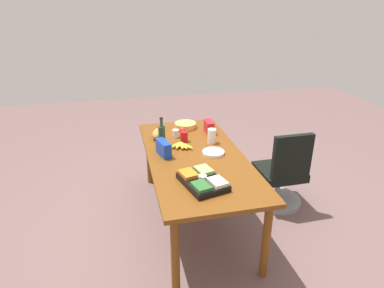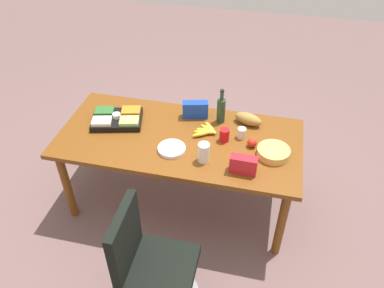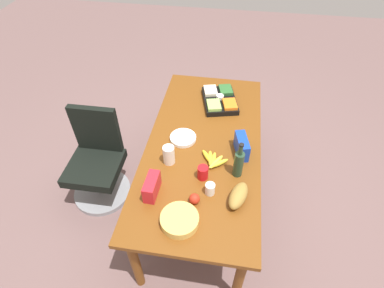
{
  "view_description": "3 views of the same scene",
  "coord_description": "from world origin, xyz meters",
  "px_view_note": "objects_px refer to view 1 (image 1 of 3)",
  "views": [
    {
      "loc": [
        2.91,
        -0.71,
        2.2
      ],
      "look_at": [
        -0.15,
        -0.0,
        0.83
      ],
      "focal_mm": 31.24,
      "sensor_mm": 36.0,
      "label": 1
    },
    {
      "loc": [
        -0.66,
        2.39,
        2.75
      ],
      "look_at": [
        -0.13,
        0.09,
        0.79
      ],
      "focal_mm": 35.92,
      "sensor_mm": 36.0,
      "label": 2
    },
    {
      "loc": [
        -1.78,
        -0.18,
        2.53
      ],
      "look_at": [
        -0.11,
        0.08,
        0.85
      ],
      "focal_mm": 28.11,
      "sensor_mm": 36.0,
      "label": 3
    }
  ],
  "objects_px": {
    "apple_red": "(182,130)",
    "paper_cup": "(176,134)",
    "conference_table": "(195,162)",
    "chip_bag_red": "(209,127)",
    "bread_loaf": "(158,134)",
    "red_solo_cup": "(184,137)",
    "veggie_tray": "(203,181)",
    "mayo_jar": "(212,136)",
    "chip_bag_blue": "(164,148)",
    "wine_bottle": "(162,135)",
    "paper_plate_stack": "(213,153)",
    "chip_bowl": "(185,125)",
    "office_chair": "(281,178)",
    "banana_bunch": "(182,145)"
  },
  "relations": [
    {
      "from": "office_chair",
      "to": "chip_bowl",
      "type": "bearing_deg",
      "value": -126.94
    },
    {
      "from": "paper_cup",
      "to": "chip_bag_red",
      "type": "relative_size",
      "value": 0.45
    },
    {
      "from": "veggie_tray",
      "to": "chip_bag_blue",
      "type": "height_order",
      "value": "chip_bag_blue"
    },
    {
      "from": "paper_cup",
      "to": "chip_bag_red",
      "type": "xyz_separation_m",
      "value": [
        -0.06,
        0.4,
        0.02
      ]
    },
    {
      "from": "paper_cup",
      "to": "chip_bag_blue",
      "type": "xyz_separation_m",
      "value": [
        0.43,
        -0.2,
        0.03
      ]
    },
    {
      "from": "wine_bottle",
      "to": "veggie_tray",
      "type": "bearing_deg",
      "value": 13.72
    },
    {
      "from": "conference_table",
      "to": "apple_red",
      "type": "height_order",
      "value": "apple_red"
    },
    {
      "from": "chip_bag_red",
      "to": "bread_loaf",
      "type": "bearing_deg",
      "value": -86.96
    },
    {
      "from": "office_chair",
      "to": "apple_red",
      "type": "relative_size",
      "value": 12.26
    },
    {
      "from": "chip_bag_red",
      "to": "veggie_tray",
      "type": "bearing_deg",
      "value": -18.28
    },
    {
      "from": "mayo_jar",
      "to": "wine_bottle",
      "type": "distance_m",
      "value": 0.53
    },
    {
      "from": "apple_red",
      "to": "chip_bag_blue",
      "type": "height_order",
      "value": "chip_bag_blue"
    },
    {
      "from": "paper_cup",
      "to": "banana_bunch",
      "type": "distance_m",
      "value": 0.29
    },
    {
      "from": "chip_bowl",
      "to": "bread_loaf",
      "type": "bearing_deg",
      "value": -56.99
    },
    {
      "from": "conference_table",
      "to": "mayo_jar",
      "type": "bearing_deg",
      "value": 136.61
    },
    {
      "from": "chip_bag_blue",
      "to": "wine_bottle",
      "type": "relative_size",
      "value": 0.69
    },
    {
      "from": "apple_red",
      "to": "paper_cup",
      "type": "bearing_deg",
      "value": -45.34
    },
    {
      "from": "paper_plate_stack",
      "to": "wine_bottle",
      "type": "height_order",
      "value": "wine_bottle"
    },
    {
      "from": "apple_red",
      "to": "paper_plate_stack",
      "type": "bearing_deg",
      "value": 17.31
    },
    {
      "from": "red_solo_cup",
      "to": "veggie_tray",
      "type": "bearing_deg",
      "value": -2.43
    },
    {
      "from": "paper_cup",
      "to": "chip_bag_red",
      "type": "bearing_deg",
      "value": 98.83
    },
    {
      "from": "conference_table",
      "to": "paper_cup",
      "type": "height_order",
      "value": "paper_cup"
    },
    {
      "from": "office_chair",
      "to": "veggie_tray",
      "type": "bearing_deg",
      "value": -59.84
    },
    {
      "from": "paper_cup",
      "to": "red_solo_cup",
      "type": "height_order",
      "value": "red_solo_cup"
    },
    {
      "from": "conference_table",
      "to": "chip_bag_blue",
      "type": "relative_size",
      "value": 9.08
    },
    {
      "from": "office_chair",
      "to": "veggie_tray",
      "type": "relative_size",
      "value": 1.94
    },
    {
      "from": "chip_bowl",
      "to": "wine_bottle",
      "type": "relative_size",
      "value": 0.8
    },
    {
      "from": "red_solo_cup",
      "to": "bread_loaf",
      "type": "height_order",
      "value": "red_solo_cup"
    },
    {
      "from": "apple_red",
      "to": "red_solo_cup",
      "type": "height_order",
      "value": "red_solo_cup"
    },
    {
      "from": "conference_table",
      "to": "paper_cup",
      "type": "bearing_deg",
      "value": -167.89
    },
    {
      "from": "chip_bowl",
      "to": "wine_bottle",
      "type": "bearing_deg",
      "value": -36.5
    },
    {
      "from": "banana_bunch",
      "to": "paper_plate_stack",
      "type": "bearing_deg",
      "value": 51.52
    },
    {
      "from": "apple_red",
      "to": "red_solo_cup",
      "type": "relative_size",
      "value": 0.69
    },
    {
      "from": "conference_table",
      "to": "veggie_tray",
      "type": "height_order",
      "value": "veggie_tray"
    },
    {
      "from": "paper_plate_stack",
      "to": "conference_table",
      "type": "bearing_deg",
      "value": -94.76
    },
    {
      "from": "paper_plate_stack",
      "to": "chip_bag_blue",
      "type": "distance_m",
      "value": 0.5
    },
    {
      "from": "veggie_tray",
      "to": "mayo_jar",
      "type": "height_order",
      "value": "mayo_jar"
    },
    {
      "from": "mayo_jar",
      "to": "chip_bowl",
      "type": "bearing_deg",
      "value": -160.79
    },
    {
      "from": "conference_table",
      "to": "banana_bunch",
      "type": "distance_m",
      "value": 0.25
    },
    {
      "from": "office_chair",
      "to": "banana_bunch",
      "type": "xyz_separation_m",
      "value": [
        -0.15,
        -1.11,
        0.44
      ]
    },
    {
      "from": "office_chair",
      "to": "bread_loaf",
      "type": "bearing_deg",
      "value": -109.76
    },
    {
      "from": "paper_plate_stack",
      "to": "mayo_jar",
      "type": "distance_m",
      "value": 0.28
    },
    {
      "from": "paper_plate_stack",
      "to": "red_solo_cup",
      "type": "height_order",
      "value": "red_solo_cup"
    },
    {
      "from": "apple_red",
      "to": "bread_loaf",
      "type": "bearing_deg",
      "value": -77.63
    },
    {
      "from": "apple_red",
      "to": "veggie_tray",
      "type": "relative_size",
      "value": 0.16
    },
    {
      "from": "bread_loaf",
      "to": "wine_bottle",
      "type": "xyz_separation_m",
      "value": [
        0.24,
        0.02,
        0.07
      ]
    },
    {
      "from": "paper_cup",
      "to": "apple_red",
      "type": "height_order",
      "value": "paper_cup"
    },
    {
      "from": "banana_bunch",
      "to": "wine_bottle",
      "type": "bearing_deg",
      "value": -114.81
    },
    {
      "from": "red_solo_cup",
      "to": "wine_bottle",
      "type": "xyz_separation_m",
      "value": [
        0.07,
        -0.25,
        0.07
      ]
    },
    {
      "from": "apple_red",
      "to": "wine_bottle",
      "type": "bearing_deg",
      "value": -42.95
    }
  ]
}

